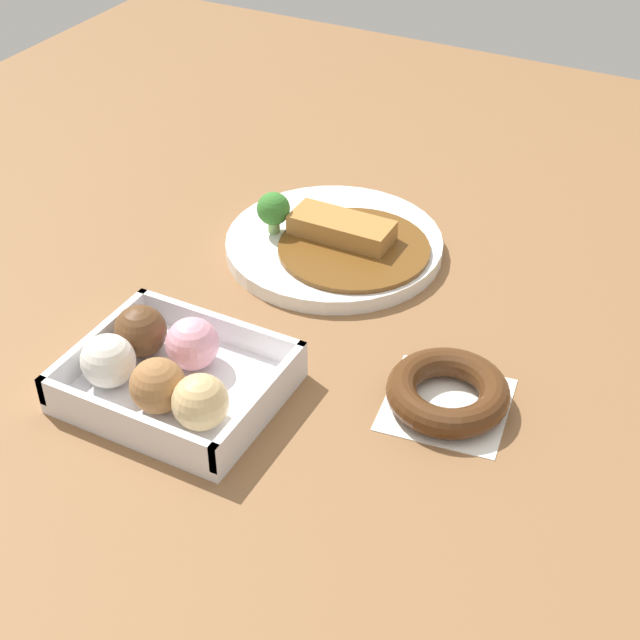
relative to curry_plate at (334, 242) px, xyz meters
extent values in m
plane|color=brown|center=(0.02, -0.10, -0.01)|extent=(1.60, 1.60, 0.00)
cylinder|color=white|center=(0.00, 0.00, -0.01)|extent=(0.26, 0.26, 0.02)
cylinder|color=brown|center=(0.03, -0.01, 0.01)|extent=(0.18, 0.18, 0.01)
cube|color=#A87538|center=(0.01, 0.00, 0.02)|extent=(0.12, 0.05, 0.02)
cylinder|color=white|center=(-0.04, 0.03, 0.01)|extent=(0.06, 0.06, 0.00)
ellipsoid|color=yellow|center=(-0.04, 0.03, 0.02)|extent=(0.03, 0.03, 0.02)
cylinder|color=#8CB766|center=(-0.07, -0.02, 0.01)|extent=(0.01, 0.01, 0.02)
sphere|color=#387A2D|center=(-0.07, -0.02, 0.04)|extent=(0.04, 0.04, 0.04)
cube|color=white|center=(-0.02, -0.30, -0.01)|extent=(0.20, 0.17, 0.01)
cube|color=white|center=(-0.12, -0.30, 0.01)|extent=(0.01, 0.17, 0.03)
cube|color=white|center=(0.07, -0.30, 0.01)|extent=(0.01, 0.17, 0.03)
cube|color=white|center=(-0.02, -0.38, 0.01)|extent=(0.20, 0.01, 0.03)
cube|color=white|center=(-0.02, -0.22, 0.01)|extent=(0.20, 0.01, 0.03)
sphere|color=silver|center=(-0.08, -0.32, 0.02)|extent=(0.05, 0.05, 0.05)
sphere|color=#9E6B3D|center=(-0.02, -0.33, 0.02)|extent=(0.05, 0.05, 0.05)
sphere|color=#DBB77A|center=(0.03, -0.33, 0.02)|extent=(0.05, 0.05, 0.05)
sphere|color=brown|center=(-0.08, -0.27, 0.02)|extent=(0.05, 0.05, 0.05)
sphere|color=pink|center=(-0.02, -0.27, 0.02)|extent=(0.05, 0.05, 0.05)
cube|color=white|center=(0.22, -0.19, -0.01)|extent=(0.13, 0.13, 0.00)
torus|color=#4C2B14|center=(0.22, -0.19, 0.00)|extent=(0.12, 0.12, 0.03)
camera|label=1|loc=(0.42, -0.84, 0.60)|focal=52.29mm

